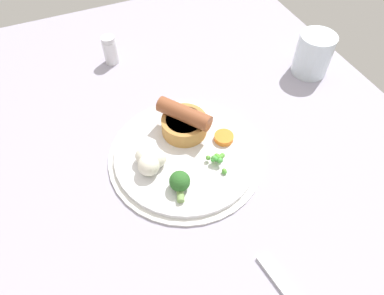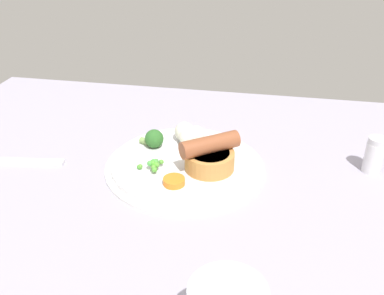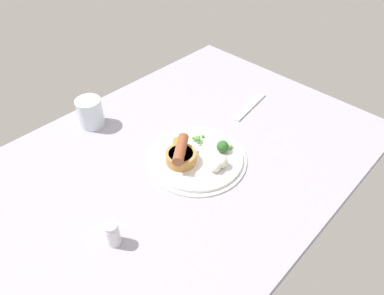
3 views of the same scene
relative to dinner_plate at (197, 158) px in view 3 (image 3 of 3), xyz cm
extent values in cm
cube|color=#9E99AD|center=(-0.77, 4.06, -2.07)|extent=(110.00, 80.00, 3.00)
cylinder|color=silver|center=(0.00, 0.00, -0.32)|extent=(27.29, 27.29, 0.50)
cylinder|color=silver|center=(0.00, 0.00, 0.13)|extent=(25.11, 25.11, 1.40)
cylinder|color=#BC8442|center=(-4.51, 1.62, 2.37)|extent=(8.21, 8.21, 3.07)
cylinder|color=#33190C|center=(-4.51, 1.62, 3.75)|extent=(6.57, 6.57, 0.30)
cylinder|color=brown|center=(-4.51, 1.62, 5.33)|extent=(9.68, 8.17, 2.86)
sphere|color=#58A13A|center=(3.43, 2.65, 1.75)|extent=(0.84, 0.84, 0.84)
sphere|color=green|center=(4.44, 3.64, 2.27)|extent=(0.95, 0.95, 0.95)
sphere|color=#4FA035|center=(3.93, 5.11, 1.70)|extent=(0.90, 0.90, 0.90)
sphere|color=green|center=(4.30, 3.09, 2.03)|extent=(0.79, 0.79, 0.79)
sphere|color=#559A34|center=(4.20, 4.66, 1.88)|extent=(0.90, 0.90, 0.90)
sphere|color=green|center=(4.95, 3.69, 2.13)|extent=(1.00, 1.00, 1.00)
sphere|color=green|center=(4.51, 3.56, 2.24)|extent=(0.91, 0.91, 0.91)
sphere|color=#4A973F|center=(4.16, 3.35, 2.18)|extent=(0.99, 0.99, 0.99)
sphere|color=#51A931|center=(3.91, 4.06, 2.04)|extent=(0.96, 0.96, 0.96)
sphere|color=#579D3B|center=(3.78, 4.12, 1.96)|extent=(0.89, 0.89, 0.89)
sphere|color=#559733|center=(6.66, 4.39, 1.39)|extent=(0.81, 0.81, 0.81)
sphere|color=#52A136|center=(4.27, 4.43, 1.87)|extent=(0.71, 0.71, 0.71)
sphere|color=#4C9E38|center=(6.82, 3.59, 1.26)|extent=(0.85, 0.85, 0.85)
sphere|color=#2D6628|center=(6.32, -3.69, 2.53)|extent=(3.38, 3.38, 3.38)
cylinder|color=#7A9E56|center=(8.22, -4.37, 1.43)|extent=(2.29, 1.79, 1.18)
sphere|color=silver|center=(-0.44, -7.19, 2.38)|extent=(3.09, 3.09, 3.09)
sphere|color=silver|center=(1.53, -7.19, 2.64)|extent=(3.62, 3.62, 3.62)
sphere|color=silver|center=(0.55, -5.48, 2.45)|extent=(3.23, 3.23, 3.23)
cylinder|color=orange|center=(0.22, 7.27, 1.36)|extent=(4.87, 4.87, 1.05)
cube|color=silver|center=(29.95, 4.34, -0.27)|extent=(18.05, 4.03, 0.60)
cylinder|color=silver|center=(-10.98, 33.81, 3.88)|extent=(7.58, 7.58, 8.90)
cylinder|color=silver|center=(-31.35, -4.83, 2.10)|extent=(3.07, 3.07, 5.33)
cylinder|color=silver|center=(-31.35, -4.83, 5.26)|extent=(2.91, 2.91, 1.00)
camera|label=1|loc=(33.98, -13.59, 48.01)|focal=32.00mm
camera|label=2|loc=(-12.82, 61.33, 38.63)|focal=40.00mm
camera|label=3|loc=(-49.29, -45.76, 65.59)|focal=32.00mm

